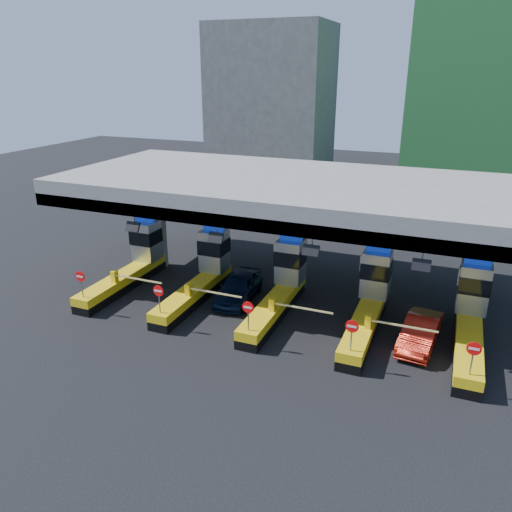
% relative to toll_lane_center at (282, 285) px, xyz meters
% --- Properties ---
extents(ground, '(120.00, 120.00, 0.00)m').
position_rel_toll_lane_center_xyz_m(ground, '(-0.00, -0.28, -1.40)').
color(ground, black).
rests_on(ground, ground).
extents(toll_canopy, '(28.00, 12.09, 7.00)m').
position_rel_toll_lane_center_xyz_m(toll_canopy, '(-0.00, 2.59, 4.74)').
color(toll_canopy, slate).
rests_on(toll_canopy, ground).
extents(toll_lane_far_left, '(4.43, 8.00, 4.16)m').
position_rel_toll_lane_center_xyz_m(toll_lane_far_left, '(-10.00, 0.00, 0.00)').
color(toll_lane_far_left, black).
rests_on(toll_lane_far_left, ground).
extents(toll_lane_left, '(4.43, 8.00, 4.16)m').
position_rel_toll_lane_center_xyz_m(toll_lane_left, '(-5.00, 0.00, 0.00)').
color(toll_lane_left, black).
rests_on(toll_lane_left, ground).
extents(toll_lane_center, '(4.43, 8.00, 4.16)m').
position_rel_toll_lane_center_xyz_m(toll_lane_center, '(0.00, 0.00, 0.00)').
color(toll_lane_center, black).
rests_on(toll_lane_center, ground).
extents(toll_lane_right, '(4.43, 8.00, 4.16)m').
position_rel_toll_lane_center_xyz_m(toll_lane_right, '(5.00, 0.00, 0.00)').
color(toll_lane_right, black).
rests_on(toll_lane_right, ground).
extents(toll_lane_far_right, '(4.43, 8.00, 4.16)m').
position_rel_toll_lane_center_xyz_m(toll_lane_far_right, '(10.00, 0.00, 0.00)').
color(toll_lane_far_right, black).
rests_on(toll_lane_far_right, ground).
extents(bg_building_concrete, '(14.00, 10.00, 18.00)m').
position_rel_toll_lane_center_xyz_m(bg_building_concrete, '(-14.00, 35.72, 7.60)').
color(bg_building_concrete, '#4C4C49').
rests_on(bg_building_concrete, ground).
extents(van, '(2.36, 4.95, 1.63)m').
position_rel_toll_lane_center_xyz_m(van, '(-2.68, 0.00, -0.58)').
color(van, black).
rests_on(van, ground).
extents(red_car, '(2.00, 4.54, 1.45)m').
position_rel_toll_lane_center_xyz_m(red_car, '(7.76, -1.43, -0.67)').
color(red_car, '#9B190B').
rests_on(red_car, ground).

